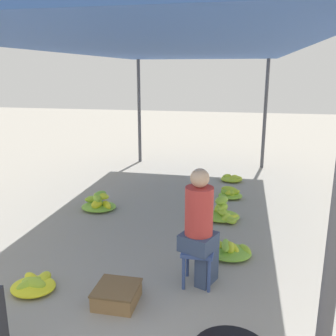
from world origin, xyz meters
The scene contains 13 objects.
canopy_post_front_right centered at (1.54, 0.30, 1.28)m, with size 0.08×0.08×2.55m, color #4C4C51.
canopy_post_back_left centered at (-1.54, 7.61, 1.28)m, with size 0.08×0.08×2.55m, color #4C4C51.
canopy_post_back_right centered at (1.54, 7.61, 1.28)m, with size 0.08×0.08×2.55m, color #4C4C51.
canopy_tarp centered at (0.00, 3.96, 2.57)m, with size 3.48×7.71×0.04m, color #33569E.
stool centered at (0.65, 2.17, 0.34)m, with size 0.34×0.34×0.42m.
vendor_seated centered at (0.67, 2.18, 0.69)m, with size 0.44×0.44×1.32m.
banana_pile_left_0 centered at (-1.06, 1.71, 0.06)m, with size 0.48×0.49×0.14m.
banana_pile_left_1 centered at (-1.29, 4.13, 0.12)m, with size 0.61×0.54×0.32m.
banana_pile_right_0 centered at (0.87, 6.25, 0.06)m, with size 0.48×0.39×0.14m.
banana_pile_right_1 centered at (0.88, 5.15, 0.09)m, with size 0.44×0.46×0.23m.
banana_pile_right_2 centered at (0.80, 4.10, 0.10)m, with size 0.62×0.59×0.38m.
banana_pile_right_3 centered at (0.97, 2.91, 0.07)m, with size 0.60×0.50×0.20m.
crate_near centered at (-0.10, 1.66, 0.09)m, with size 0.43×0.43×0.18m.
Camera 1 is at (1.08, -1.51, 2.29)m, focal length 40.00 mm.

